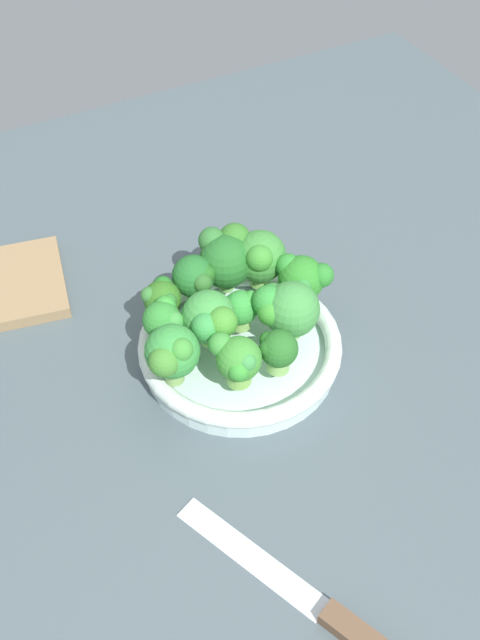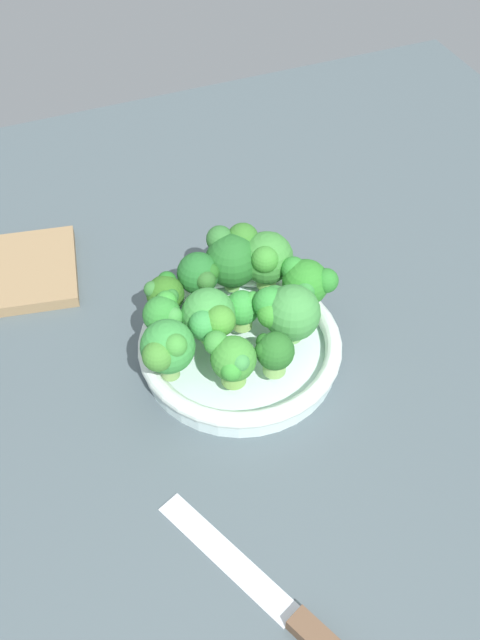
% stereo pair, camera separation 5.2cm
% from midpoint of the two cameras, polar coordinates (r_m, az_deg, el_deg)
% --- Properties ---
extents(ground_plane, '(1.30, 1.30, 0.03)m').
position_cam_midpoint_polar(ground_plane, '(0.87, -0.05, -4.95)').
color(ground_plane, '#4A585D').
extents(bowl, '(0.24, 0.24, 0.04)m').
position_cam_midpoint_polar(bowl, '(0.87, -1.71, -2.21)').
color(bowl, silver).
rests_on(bowl, ground_plane).
extents(broccoli_floret_0, '(0.06, 0.07, 0.07)m').
position_cam_midpoint_polar(broccoli_floret_0, '(0.82, -4.10, -0.02)').
color(broccoli_floret_0, '#78C051').
rests_on(broccoli_floret_0, bowl).
extents(broccoli_floret_1, '(0.06, 0.06, 0.08)m').
position_cam_midpoint_polar(broccoli_floret_1, '(0.78, -7.20, -2.68)').
color(broccoli_floret_1, '#83B35E').
rests_on(broccoli_floret_1, bowl).
extents(broccoli_floret_2, '(0.05, 0.06, 0.07)m').
position_cam_midpoint_polar(broccoli_floret_2, '(0.87, -5.24, 3.25)').
color(broccoli_floret_2, '#93D36B').
rests_on(broccoli_floret_2, bowl).
extents(broccoli_floret_3, '(0.06, 0.06, 0.07)m').
position_cam_midpoint_polar(broccoli_floret_3, '(0.86, 3.10, 3.21)').
color(broccoli_floret_3, '#79C056').
rests_on(broccoli_floret_3, bowl).
extents(broccoli_floret_4, '(0.05, 0.04, 0.05)m').
position_cam_midpoint_polar(broccoli_floret_4, '(0.85, -1.75, 0.92)').
color(broccoli_floret_4, '#91C161').
rests_on(broccoli_floret_4, bowl).
extents(broccoli_floret_5, '(0.04, 0.04, 0.05)m').
position_cam_midpoint_polar(broccoli_floret_5, '(0.80, 1.09, -2.38)').
color(broccoli_floret_5, '#8FC966').
rests_on(broccoli_floret_5, bowl).
extents(broccoli_floret_6, '(0.06, 0.06, 0.08)m').
position_cam_midpoint_polar(broccoli_floret_6, '(0.89, -0.09, 5.00)').
color(broccoli_floret_6, '#8CCD5F').
rests_on(broccoli_floret_6, bowl).
extents(broccoli_floret_7, '(0.07, 0.07, 0.07)m').
position_cam_midpoint_polar(broccoli_floret_7, '(0.83, 1.77, 0.86)').
color(broccoli_floret_7, '#76B35E').
rests_on(broccoli_floret_7, bowl).
extents(broccoli_floret_8, '(0.05, 0.06, 0.06)m').
position_cam_midpoint_polar(broccoli_floret_8, '(0.78, -2.10, -3.18)').
color(broccoli_floret_8, '#82C053').
rests_on(broccoli_floret_8, bowl).
extents(broccoli_floret_9, '(0.04, 0.05, 0.06)m').
position_cam_midpoint_polar(broccoli_floret_9, '(0.83, -7.73, -0.11)').
color(broccoli_floret_9, '#98D972').
rests_on(broccoli_floret_9, bowl).
extents(broccoli_floret_10, '(0.05, 0.05, 0.06)m').
position_cam_midpoint_polar(broccoli_floret_10, '(0.86, -7.80, 1.58)').
color(broccoli_floret_10, '#88CB5E').
rests_on(broccoli_floret_10, bowl).
extents(broccoli_floret_11, '(0.07, 0.07, 0.08)m').
position_cam_midpoint_polar(broccoli_floret_11, '(0.88, -2.79, 4.91)').
color(broccoli_floret_11, '#7CC460').
rests_on(broccoli_floret_11, bowl).
extents(knife, '(0.13, 0.25, 0.01)m').
position_cam_midpoint_polar(knife, '(0.72, 4.37, -21.67)').
color(knife, silver).
rests_on(knife, ground_plane).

